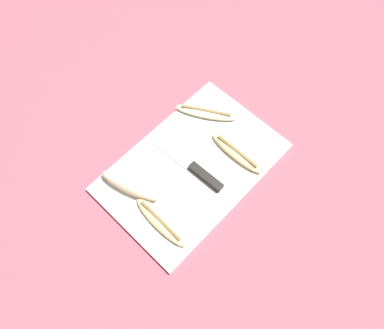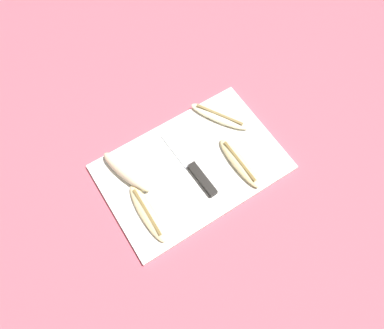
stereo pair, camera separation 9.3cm
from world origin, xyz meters
TOP-DOWN VIEW (x-y plane):
  - ground_plane at (0.00, 0.00)m, footprint 4.00×4.00m
  - cutting_board at (0.00, 0.00)m, footprint 0.45×0.29m
  - knife at (-0.01, -0.03)m, footprint 0.03×0.21m
  - banana_ripe_center at (-0.16, -0.05)m, footprint 0.04×0.16m
  - banana_pale_long at (0.14, 0.08)m, footprint 0.12×0.16m
  - banana_bright_far at (-0.15, 0.07)m, footprint 0.08×0.16m
  - banana_mellow_near at (0.10, -0.06)m, footprint 0.04×0.16m

SIDE VIEW (x-z plane):
  - ground_plane at x=0.00m, z-range 0.00..0.00m
  - cutting_board at x=0.00m, z-range 0.00..0.01m
  - knife at x=-0.01m, z-range 0.01..0.03m
  - banana_pale_long at x=0.14m, z-range 0.01..0.03m
  - banana_mellow_near at x=0.10m, z-range 0.01..0.03m
  - banana_ripe_center at x=-0.16m, z-range 0.01..0.03m
  - banana_bright_far at x=-0.15m, z-range 0.01..0.05m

